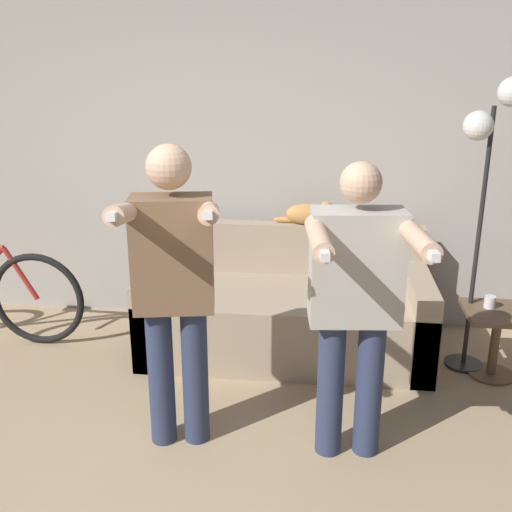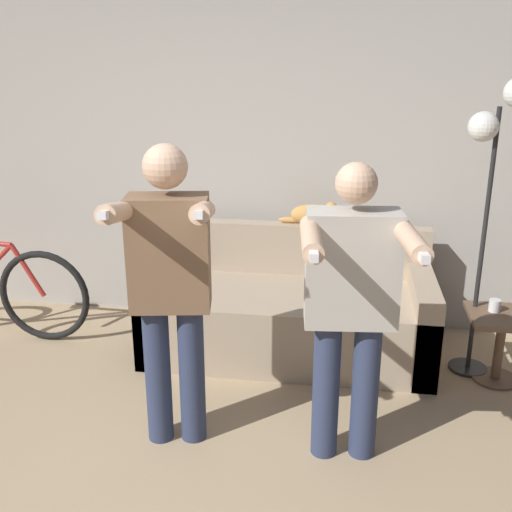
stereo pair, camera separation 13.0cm
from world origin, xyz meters
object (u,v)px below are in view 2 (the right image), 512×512
(person_left, at_px, (170,280))
(person_right, at_px, (351,297))
(side_table, at_px, (501,334))
(couch, at_px, (289,313))
(cat, at_px, (314,214))
(floor_lamp, at_px, (496,150))
(cup, at_px, (495,305))

(person_left, xyz_separation_m, person_right, (0.91, -0.00, -0.04))
(person_right, relative_size, side_table, 3.37)
(couch, height_order, person_right, person_right)
(cat, xyz_separation_m, side_table, (1.26, -0.58, -0.60))
(cat, relative_size, side_table, 0.94)
(couch, xyz_separation_m, side_table, (1.40, -0.23, 0.05))
(person_left, distance_m, floor_lamp, 2.13)
(person_left, bearing_deg, floor_lamp, 21.32)
(person_right, height_order, side_table, person_right)
(side_table, height_order, cup, cup)
(floor_lamp, xyz_separation_m, cup, (0.10, -0.07, -0.99))
(floor_lamp, bearing_deg, cat, 157.53)
(side_table, bearing_deg, cup, 135.44)
(cat, xyz_separation_m, floor_lamp, (1.11, -0.46, 0.56))
(person_left, distance_m, person_right, 0.92)
(side_table, bearing_deg, person_right, -136.01)
(couch, bearing_deg, person_left, -113.03)
(cat, bearing_deg, couch, -111.51)
(couch, height_order, side_table, couch)
(cup, bearing_deg, person_left, -151.58)
(person_right, xyz_separation_m, cat, (-0.27, 1.53, 0.03))
(person_right, bearing_deg, side_table, 38.09)
(floor_lamp, bearing_deg, cup, -35.63)
(person_left, bearing_deg, side_table, 16.53)
(person_left, height_order, floor_lamp, floor_lamp)
(person_left, bearing_deg, cat, 57.26)
(person_left, distance_m, cat, 1.66)
(floor_lamp, distance_m, side_table, 1.17)
(cat, height_order, floor_lamp, floor_lamp)
(person_left, xyz_separation_m, cup, (1.85, 1.00, -0.44))
(cup, bearing_deg, couch, 172.46)
(couch, distance_m, side_table, 1.42)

